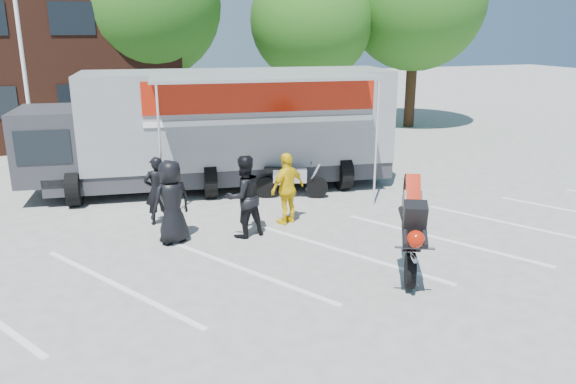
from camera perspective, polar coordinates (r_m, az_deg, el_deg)
ground at (r=11.41m, az=7.31°, el=-8.07°), size 100.00×100.00×0.00m
parking_bay_lines at (r=12.23m, az=5.18°, el=-6.24°), size 18.09×13.33×0.01m
flagpole at (r=19.25m, az=-25.06°, el=16.02°), size 1.61×0.12×8.00m
tree_left at (r=25.37m, az=-14.10°, el=17.93°), size 6.12×6.12×8.64m
tree_mid at (r=26.12m, az=2.39°, el=16.97°), size 5.44×5.44×7.68m
tree_right at (r=27.98m, az=12.88°, el=18.47°), size 6.46×6.46×9.12m
transporter_truck at (r=17.30m, az=-6.49°, el=0.55°), size 11.53×6.67×3.48m
parked_motorcycle at (r=16.07m, az=0.38°, el=-0.58°), size 2.21×1.39×1.10m
stunt_bike_rider at (r=11.53m, az=11.87°, el=-8.02°), size 1.65×2.09×2.23m
spectator_leather_a at (r=12.78m, az=-11.76°, el=-0.99°), size 1.09×0.91×1.91m
spectator_leather_b at (r=14.09m, az=-13.16°, el=0.13°), size 0.64×0.44×1.71m
spectator_leather_c at (r=12.92m, az=-4.49°, el=-0.46°), size 1.08×0.93×1.93m
spectator_hivis at (r=13.76m, az=-0.05°, el=0.36°), size 1.13×0.83×1.79m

